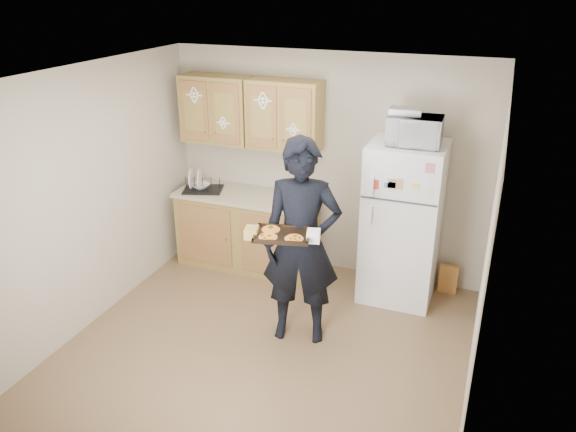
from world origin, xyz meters
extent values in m
plane|color=brown|center=(0.00, 0.00, 0.00)|extent=(3.60, 3.60, 0.00)
plane|color=silver|center=(0.00, 0.00, 2.50)|extent=(3.60, 3.60, 0.00)
cube|color=#B2A690|center=(0.00, 1.80, 1.25)|extent=(3.60, 0.04, 2.50)
cube|color=#B2A690|center=(0.00, -1.80, 1.25)|extent=(3.60, 0.04, 2.50)
cube|color=#B2A690|center=(-1.80, 0.00, 1.25)|extent=(0.04, 3.60, 2.50)
cube|color=#B2A690|center=(1.80, 0.00, 1.25)|extent=(0.04, 3.60, 2.50)
cube|color=white|center=(0.95, 1.43, 0.85)|extent=(0.75, 0.70, 1.70)
cube|color=olive|center=(-0.85, 1.48, 0.43)|extent=(1.60, 0.60, 0.86)
cube|color=tan|center=(-0.85, 1.48, 0.88)|extent=(1.64, 0.64, 0.04)
cube|color=olive|center=(-1.25, 1.61, 1.83)|extent=(0.80, 0.33, 0.75)
cube|color=olive|center=(-0.43, 1.61, 1.83)|extent=(0.80, 0.33, 0.75)
cube|color=gold|center=(1.47, 1.67, 0.16)|extent=(0.20, 0.07, 0.32)
imported|color=black|center=(0.23, 0.35, 0.98)|extent=(0.81, 0.63, 1.96)
cube|color=black|center=(0.16, 0.05, 1.18)|extent=(0.54, 0.45, 0.04)
cylinder|color=#FFA220|center=(0.07, -0.05, 1.19)|extent=(0.16, 0.16, 0.02)
cylinder|color=#FFA220|center=(0.28, 0.00, 1.19)|extent=(0.16, 0.16, 0.02)
cylinder|color=#FFA220|center=(0.03, 0.10, 1.19)|extent=(0.16, 0.16, 0.02)
imported|color=white|center=(1.00, 1.38, 1.84)|extent=(0.53, 0.37, 0.28)
cube|color=silver|center=(0.90, 1.41, 2.02)|extent=(0.32, 0.24, 0.06)
cube|color=black|center=(-1.38, 1.42, 0.99)|extent=(0.52, 0.45, 0.18)
imported|color=silver|center=(-1.41, 1.42, 0.95)|extent=(0.27, 0.27, 0.05)
imported|color=white|center=(-0.27, 1.34, 1.00)|extent=(0.09, 0.09, 0.19)
camera|label=1|loc=(1.76, -3.96, 3.21)|focal=35.00mm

